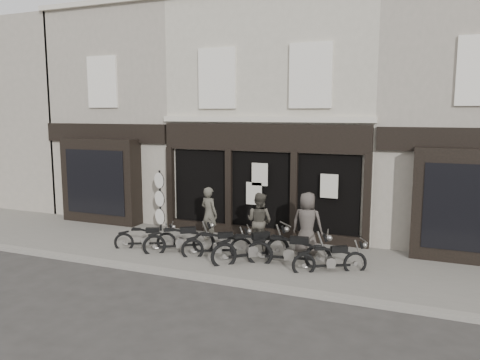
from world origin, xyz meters
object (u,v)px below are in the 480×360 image
at_px(motorcycle_5, 331,262).
at_px(motorcycle_1, 180,242).
at_px(man_left, 209,214).
at_px(man_centre, 259,221).
at_px(man_right, 307,223).
at_px(motorcycle_3, 252,250).
at_px(motorcycle_0, 146,240).
at_px(advert_sign_post, 160,204).
at_px(motorcycle_2, 218,247).
at_px(motorcycle_4, 290,253).

bearing_deg(motorcycle_5, motorcycle_1, 151.56).
distance_m(man_left, man_centre, 1.87).
relative_size(man_left, man_right, 0.95).
bearing_deg(man_centre, motorcycle_3, 113.31).
xyz_separation_m(motorcycle_0, man_right, (4.75, 1.26, 0.69)).
bearing_deg(motorcycle_3, motorcycle_1, 135.24).
bearing_deg(motorcycle_1, advert_sign_post, 99.20).
bearing_deg(motorcycle_2, motorcycle_1, 153.46).
xyz_separation_m(motorcycle_0, motorcycle_3, (3.51, 0.01, 0.09)).
distance_m(motorcycle_4, man_centre, 1.76).
xyz_separation_m(motorcycle_0, motorcycle_4, (4.56, 0.12, 0.08)).
bearing_deg(advert_sign_post, man_centre, 13.08).
bearing_deg(motorcycle_2, advert_sign_post, 120.94).
bearing_deg(motorcycle_5, advert_sign_post, 135.31).
bearing_deg(motorcycle_4, man_right, 70.82).
bearing_deg(man_right, motorcycle_1, 20.02).
xyz_separation_m(motorcycle_3, advert_sign_post, (-4.23, 1.96, 0.66)).
height_order(motorcycle_0, motorcycle_2, motorcycle_2).
bearing_deg(motorcycle_1, motorcycle_2, -34.00).
distance_m(motorcycle_3, man_right, 1.86).
xyz_separation_m(motorcycle_1, motorcycle_5, (4.54, -0.04, -0.03)).
xyz_separation_m(motorcycle_0, man_left, (1.43, 1.49, 0.64)).
distance_m(motorcycle_2, man_right, 2.70).
relative_size(motorcycle_5, man_centre, 1.05).
height_order(motorcycle_1, motorcycle_3, motorcycle_3).
bearing_deg(man_centre, motorcycle_1, 40.67).
distance_m(motorcycle_3, motorcycle_4, 1.06).
bearing_deg(motorcycle_1, man_centre, -7.52).
bearing_deg(motorcycle_1, man_left, 43.73).
height_order(motorcycle_0, motorcycle_3, motorcycle_3).
xyz_separation_m(motorcycle_2, motorcycle_4, (2.17, 0.02, 0.05)).
xyz_separation_m(motorcycle_1, man_left, (0.27, 1.43, 0.59)).
xyz_separation_m(motorcycle_1, motorcycle_3, (2.34, -0.06, 0.04)).
distance_m(motorcycle_1, motorcycle_2, 1.23).
distance_m(motorcycle_2, motorcycle_4, 2.17).
xyz_separation_m(motorcycle_4, man_centre, (-1.28, 1.08, 0.55)).
bearing_deg(motorcycle_2, man_centre, 22.85).
bearing_deg(man_left, motorcycle_0, 65.09).
height_order(motorcycle_5, man_right, man_right).
bearing_deg(man_left, motorcycle_4, 175.21).
bearing_deg(motorcycle_0, motorcycle_2, -22.99).
bearing_deg(motorcycle_3, motorcycle_0, 136.83).
relative_size(motorcycle_0, motorcycle_1, 0.94).
xyz_separation_m(motorcycle_1, man_right, (3.58, 1.19, 0.64)).
distance_m(motorcycle_1, man_left, 1.57).
xyz_separation_m(motorcycle_5, man_centre, (-2.43, 1.17, 0.62)).
relative_size(motorcycle_2, man_right, 1.02).
bearing_deg(advert_sign_post, man_right, 16.60).
bearing_deg(man_centre, motorcycle_0, 32.61).
xyz_separation_m(motorcycle_2, motorcycle_5, (3.31, -0.08, -0.01)).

